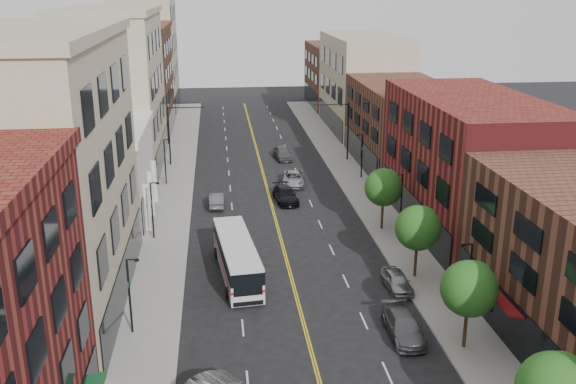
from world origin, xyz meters
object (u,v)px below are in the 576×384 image
object	(u,v)px
car_parked_mid	(403,326)
car_lane_a	(285,195)
city_bus	(237,256)
car_lane_c	(283,153)
car_parked_far	(397,281)
car_lane_behind	(217,200)
car_lane_b	(294,178)

from	to	relation	value
car_parked_mid	car_lane_a	xyz separation A→B (m)	(-4.52, 26.99, 0.02)
city_bus	car_lane_c	world-z (taller)	city_bus
car_parked_far	car_lane_behind	bearing A→B (deg)	119.91
car_parked_far	city_bus	bearing A→B (deg)	159.16
car_lane_b	car_parked_far	bearing A→B (deg)	-72.62
car_lane_b	car_lane_c	xyz separation A→B (m)	(-0.05, 11.10, 0.08)
city_bus	car_parked_mid	xyz separation A→B (m)	(10.08, -10.10, -0.92)
car_lane_b	car_lane_c	distance (m)	11.10
car_lane_behind	car_lane_b	world-z (taller)	car_lane_b
car_parked_mid	car_lane_c	size ratio (longest dim) A/B	1.04
car_lane_behind	car_lane_b	distance (m)	10.60
city_bus	car_parked_far	world-z (taller)	city_bus
city_bus	car_lane_b	xyz separation A→B (m)	(7.08, 22.59, -0.91)
car_lane_behind	car_parked_mid	bearing A→B (deg)	114.34
car_parked_far	car_lane_c	xyz separation A→B (m)	(-4.43, 37.40, 0.12)
car_parked_mid	city_bus	bearing A→B (deg)	134.89
car_parked_far	car_lane_c	size ratio (longest dim) A/B	0.85
city_bus	car_lane_c	bearing A→B (deg)	72.35
car_parked_mid	car_parked_far	bearing A→B (deg)	77.81
car_parked_far	car_lane_behind	size ratio (longest dim) A/B	0.99
city_bus	car_parked_far	distance (m)	12.08
car_parked_far	car_lane_b	xyz separation A→B (m)	(-4.38, 26.30, 0.04)
car_parked_mid	car_lane_behind	size ratio (longest dim) A/B	1.21
car_parked_mid	car_lane_b	size ratio (longest dim) A/B	0.94
car_lane_behind	car_lane_b	size ratio (longest dim) A/B	0.78
car_parked_far	car_lane_b	size ratio (longest dim) A/B	0.77
car_lane_a	car_lane_c	xyz separation A→B (m)	(1.47, 16.81, 0.07)
city_bus	car_lane_c	size ratio (longest dim) A/B	2.36
car_parked_mid	car_lane_behind	xyz separation A→B (m)	(-11.52, 26.39, -0.05)
city_bus	car_parked_far	bearing A→B (deg)	-23.80
car_lane_behind	car_lane_b	bearing A→B (deg)	-142.75
car_parked_far	car_lane_a	world-z (taller)	car_lane_a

